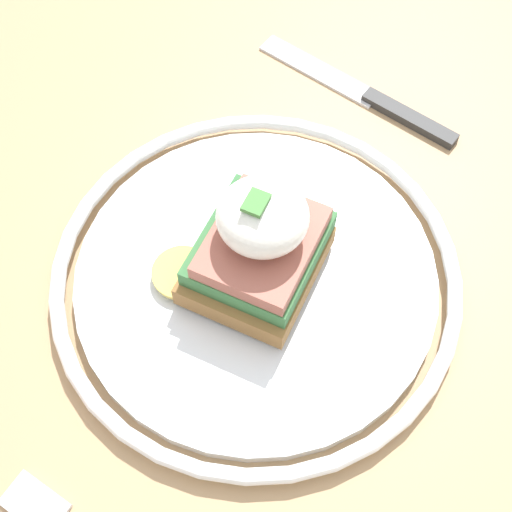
{
  "coord_description": "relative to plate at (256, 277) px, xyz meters",
  "views": [
    {
      "loc": [
        -0.19,
        -0.07,
        1.17
      ],
      "look_at": [
        0.01,
        0.02,
        0.79
      ],
      "focal_mm": 50.0,
      "sensor_mm": 36.0,
      "label": 1
    }
  ],
  "objects": [
    {
      "name": "sandwich",
      "position": [
        0.0,
        -0.0,
        0.04
      ],
      "size": [
        0.09,
        0.1,
        0.08
      ],
      "color": "olive",
      "rests_on": "plate"
    },
    {
      "name": "dining_table",
      "position": [
        -0.01,
        -0.02,
        -0.11
      ],
      "size": [
        1.15,
        0.83,
        0.75
      ],
      "color": "tan",
      "rests_on": "ground_plane"
    },
    {
      "name": "plate",
      "position": [
        0.0,
        0.0,
        0.0
      ],
      "size": [
        0.27,
        0.27,
        0.02
      ],
      "color": "silver",
      "rests_on": "dining_table"
    },
    {
      "name": "knife",
      "position": [
        0.18,
        -0.01,
        -0.01
      ],
      "size": [
        0.05,
        0.17,
        0.01
      ],
      "color": "#2D2D2D",
      "rests_on": "dining_table"
    }
  ]
}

